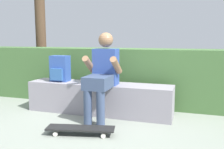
{
  "coord_description": "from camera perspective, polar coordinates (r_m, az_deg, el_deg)",
  "views": [
    {
      "loc": [
        1.34,
        -3.15,
        1.12
      ],
      "look_at": [
        0.18,
        0.38,
        0.59
      ],
      "focal_mm": 40.38,
      "sensor_mm": 36.0,
      "label": 1
    }
  ],
  "objects": [
    {
      "name": "person_skater",
      "position": [
        3.5,
        -2.2,
        0.48
      ],
      "size": [
        0.49,
        0.62,
        1.21
      ],
      "color": "#2D4793",
      "rests_on": "ground"
    },
    {
      "name": "ground_plane",
      "position": [
        3.61,
        -4.72,
        -10.01
      ],
      "size": [
        24.0,
        24.0,
        0.0
      ],
      "primitive_type": "plane",
      "color": "gray"
    },
    {
      "name": "skateboard_near_person",
      "position": [
        3.04,
        -7.13,
        -12.06
      ],
      "size": [
        0.82,
        0.37,
        0.09
      ],
      "color": "black",
      "rests_on": "ground"
    },
    {
      "name": "backpack_on_bench",
      "position": [
        4.02,
        -11.73,
        1.25
      ],
      "size": [
        0.28,
        0.23,
        0.4
      ],
      "color": "#2D4C99",
      "rests_on": "bench_main"
    },
    {
      "name": "hedge_row",
      "position": [
        4.34,
        5.57,
        -0.45
      ],
      "size": [
        6.17,
        0.62,
        0.95
      ],
      "color": "#416635",
      "rests_on": "ground"
    },
    {
      "name": "bench_main",
      "position": [
        3.82,
        -2.93,
        -5.37
      ],
      "size": [
        2.19,
        0.44,
        0.46
      ],
      "color": "gray",
      "rests_on": "ground"
    }
  ]
}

